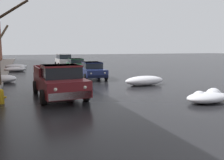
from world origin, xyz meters
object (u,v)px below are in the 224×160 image
(sedan_green_parked_kerbside_mid, at_px, (76,64))
(fire_hydrant, at_px, (1,96))
(suv_white_parked_far_down_block, at_px, (64,60))
(sedan_darkblue_parked_kerbside_close, at_px, (92,70))
(pickup_truck_maroon_approaching_near_lane, at_px, (59,81))

(sedan_green_parked_kerbside_mid, height_order, fire_hydrant, sedan_green_parked_kerbside_mid)
(suv_white_parked_far_down_block, height_order, fire_hydrant, suv_white_parked_far_down_block)
(suv_white_parked_far_down_block, bearing_deg, sedan_darkblue_parked_kerbside_close, -89.79)
(pickup_truck_maroon_approaching_near_lane, bearing_deg, fire_hydrant, -169.41)
(pickup_truck_maroon_approaching_near_lane, distance_m, sedan_darkblue_parked_kerbside_close, 7.76)
(sedan_darkblue_parked_kerbside_close, relative_size, suv_white_parked_far_down_block, 1.03)
(sedan_darkblue_parked_kerbside_close, xyz_separation_m, sedan_green_parked_kerbside_mid, (0.24, 7.27, -0.00))
(sedan_darkblue_parked_kerbside_close, distance_m, sedan_green_parked_kerbside_mid, 7.28)
(suv_white_parked_far_down_block, distance_m, fire_hydrant, 21.95)
(suv_white_parked_far_down_block, bearing_deg, sedan_green_parked_kerbside_mid, -87.41)
(sedan_green_parked_kerbside_mid, distance_m, fire_hydrant, 16.04)
(sedan_darkblue_parked_kerbside_close, distance_m, fire_hydrant, 9.80)
(sedan_darkblue_parked_kerbside_close, height_order, suv_white_parked_far_down_block, suv_white_parked_far_down_block)
(pickup_truck_maroon_approaching_near_lane, height_order, suv_white_parked_far_down_block, suv_white_parked_far_down_block)
(pickup_truck_maroon_approaching_near_lane, xyz_separation_m, suv_white_parked_far_down_block, (3.82, 20.43, 0.10))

